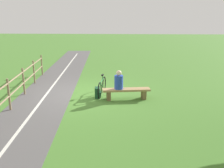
# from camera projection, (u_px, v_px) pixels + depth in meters

# --- Properties ---
(ground_plane) EXTENTS (80.00, 80.00, 0.00)m
(ground_plane) POSITION_uv_depth(u_px,v_px,m) (83.00, 94.00, 10.56)
(ground_plane) COLOR #477A2D
(paved_path) EXTENTS (5.27, 36.06, 0.02)m
(paved_path) POSITION_uv_depth(u_px,v_px,m) (15.00, 136.00, 6.77)
(paved_path) COLOR #565454
(paved_path) RESTS_ON ground_plane
(path_centre_line) EXTENTS (2.80, 31.89, 0.00)m
(path_centre_line) POSITION_uv_depth(u_px,v_px,m) (15.00, 135.00, 6.77)
(path_centre_line) COLOR silver
(path_centre_line) RESTS_ON paved_path
(bench) EXTENTS (1.96, 0.66, 0.44)m
(bench) POSITION_uv_depth(u_px,v_px,m) (126.00, 92.00, 9.77)
(bench) COLOR #A88456
(bench) RESTS_ON ground_plane
(person_seated) EXTENTS (0.39, 0.39, 0.76)m
(person_seated) POSITION_uv_depth(u_px,v_px,m) (119.00, 81.00, 9.63)
(person_seated) COLOR #2847B7
(person_seated) RESTS_ON bench
(bicycle) EXTENTS (0.20, 1.69, 0.86)m
(bicycle) POSITION_uv_depth(u_px,v_px,m) (102.00, 87.00, 10.33)
(bicycle) COLOR black
(bicycle) RESTS_ON ground_plane
(backpack) EXTENTS (0.27, 0.37, 0.44)m
(backpack) POSITION_uv_depth(u_px,v_px,m) (98.00, 93.00, 9.98)
(backpack) COLOR #1E4C2D
(backpack) RESTS_ON ground_plane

